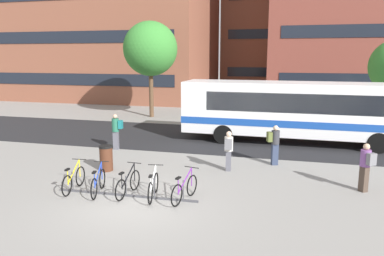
# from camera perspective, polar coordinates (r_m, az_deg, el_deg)

# --- Properties ---
(ground) EXTENTS (200.00, 200.00, 0.00)m
(ground) POSITION_cam_1_polar(r_m,az_deg,el_deg) (12.10, -8.45, -11.39)
(ground) COLOR gray
(bus_lane_asphalt) EXTENTS (80.00, 7.20, 0.01)m
(bus_lane_asphalt) POSITION_cam_1_polar(r_m,az_deg,el_deg) (21.21, 2.11, -1.50)
(bus_lane_asphalt) COLOR #232326
(bus_lane_asphalt) RESTS_ON ground
(city_bus) EXTENTS (12.07, 2.77, 3.20)m
(city_bus) POSITION_cam_1_polar(r_m,az_deg,el_deg) (20.42, 15.59, 2.67)
(city_bus) COLOR white
(city_bus) RESTS_ON ground
(bike_rack) EXTENTS (4.87, 0.21, 0.70)m
(bike_rack) POSITION_cam_1_polar(r_m,az_deg,el_deg) (12.77, -9.93, -9.76)
(bike_rack) COLOR #47474C
(bike_rack) RESTS_ON ground
(parked_bicycle_yellow_0) EXTENTS (0.52, 1.72, 0.99)m
(parked_bicycle_yellow_0) POSITION_cam_1_polar(r_m,az_deg,el_deg) (13.60, -17.48, -7.51)
(parked_bicycle_yellow_0) COLOR black
(parked_bicycle_yellow_0) RESTS_ON ground
(parked_bicycle_blue_1) EXTENTS (0.59, 1.69, 0.99)m
(parked_bicycle_blue_1) POSITION_cam_1_polar(r_m,az_deg,el_deg) (13.08, -14.02, -8.06)
(parked_bicycle_blue_1) COLOR black
(parked_bicycle_blue_1) RESTS_ON ground
(parked_bicycle_black_2) EXTENTS (0.52, 1.72, 0.99)m
(parked_bicycle_black_2) POSITION_cam_1_polar(r_m,az_deg,el_deg) (12.76, -9.68, -8.38)
(parked_bicycle_black_2) COLOR black
(parked_bicycle_black_2) RESTS_ON ground
(parked_bicycle_white_3) EXTENTS (0.52, 1.71, 0.99)m
(parked_bicycle_white_3) POSITION_cam_1_polar(r_m,az_deg,el_deg) (12.39, -5.89, -8.86)
(parked_bicycle_white_3) COLOR black
(parked_bicycle_white_3) RESTS_ON ground
(parked_bicycle_purple_4) EXTENTS (0.57, 1.69, 0.99)m
(parked_bicycle_purple_4) POSITION_cam_1_polar(r_m,az_deg,el_deg) (12.12, -1.14, -9.27)
(parked_bicycle_purple_4) COLOR black
(parked_bicycle_purple_4) RESTS_ON ground
(commuter_teal_pack_0) EXTENTS (0.56, 0.38, 1.76)m
(commuter_teal_pack_0) POSITION_cam_1_polar(r_m,az_deg,el_deg) (18.81, -11.41, -0.16)
(commuter_teal_pack_0) COLOR #565660
(commuter_teal_pack_0) RESTS_ON ground
(commuter_grey_pack_1) EXTENTS (0.54, 0.61, 1.68)m
(commuter_grey_pack_1) POSITION_cam_1_polar(r_m,az_deg,el_deg) (14.00, 24.85, -5.00)
(commuter_grey_pack_1) COLOR #47382D
(commuter_grey_pack_1) RESTS_ON ground
(commuter_olive_pack_2) EXTENTS (0.60, 0.48, 1.70)m
(commuter_olive_pack_2) POSITION_cam_1_polar(r_m,az_deg,el_deg) (16.18, 12.38, -2.11)
(commuter_olive_pack_2) COLOR #2D3851
(commuter_olive_pack_2) RESTS_ON ground
(commuter_grey_pack_3) EXTENTS (0.37, 0.55, 1.62)m
(commuter_grey_pack_3) POSITION_cam_1_polar(r_m,az_deg,el_deg) (15.08, 5.57, -3.08)
(commuter_grey_pack_3) COLOR #565660
(commuter_grey_pack_3) RESTS_ON ground
(trash_bin) EXTENTS (0.55, 0.55, 1.03)m
(trash_bin) POSITION_cam_1_polar(r_m,az_deg,el_deg) (15.54, -12.88, -4.46)
(trash_bin) COLOR #4C2819
(trash_bin) RESTS_ON ground
(street_tree_1) EXTENTS (3.96, 3.96, 7.04)m
(street_tree_1) POSITION_cam_1_polar(r_m,az_deg,el_deg) (28.27, -6.33, 11.83)
(street_tree_1) COLOR brown
(street_tree_1) RESTS_ON ground
(building_left_wing) EXTENTS (21.93, 13.86, 15.60)m
(building_left_wing) POSITION_cam_1_polar(r_m,az_deg,el_deg) (43.60, -12.50, 14.94)
(building_left_wing) COLOR brown
(building_left_wing) RESTS_ON ground
(building_centre_block) EXTENTS (15.80, 11.91, 13.18)m
(building_centre_block) POSITION_cam_1_polar(r_m,az_deg,el_deg) (51.51, 14.45, 12.86)
(building_centre_block) COLOR brown
(building_centre_block) RESTS_ON ground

